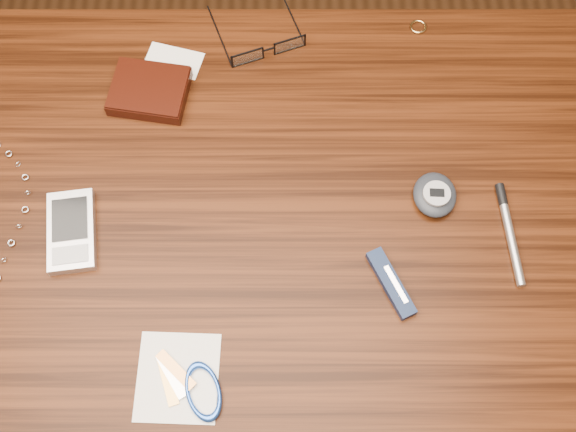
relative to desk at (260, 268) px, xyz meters
name	(u,v)px	position (x,y,z in m)	size (l,w,h in m)	color
ground	(271,367)	(0.00, 0.00, -0.65)	(3.80, 3.80, 0.00)	#472814
desk	(260,268)	(0.00, 0.00, 0.00)	(1.00, 0.70, 0.75)	#321508
wallet_and_card	(150,90)	(-0.14, 0.21, 0.11)	(0.12, 0.13, 0.02)	black
eyeglasses	(267,48)	(0.01, 0.28, 0.11)	(0.14, 0.14, 0.02)	black
gold_ring	(418,27)	(0.22, 0.32, 0.10)	(0.02, 0.02, 0.00)	tan
pda_phone	(71,231)	(-0.22, 0.01, 0.11)	(0.07, 0.11, 0.02)	#BAB9BF
pedometer	(435,195)	(0.22, 0.06, 0.11)	(0.06, 0.06, 0.03)	#20232C
notepad_keys	(191,385)	(-0.07, -0.17, 0.11)	(0.11, 0.10, 0.01)	silver
pocket_knife	(391,283)	(0.16, -0.06, 0.11)	(0.06, 0.09, 0.01)	#0C1B38
silver_pen	(508,226)	(0.31, 0.02, 0.11)	(0.02, 0.13, 0.01)	#B3B4B8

